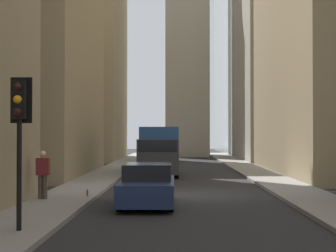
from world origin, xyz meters
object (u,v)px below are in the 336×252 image
at_px(pedestrian, 43,173).
at_px(discarded_bottle, 87,193).
at_px(traffic_light_foreground, 19,118).
at_px(delivery_truck, 160,150).
at_px(sedan_navy, 148,186).

distance_m(pedestrian, discarded_bottle, 1.86).
height_order(traffic_light_foreground, pedestrian, traffic_light_foreground).
xyz_separation_m(delivery_truck, pedestrian, (-12.81, 3.73, -0.40)).
distance_m(delivery_truck, sedan_navy, 13.57).
bearing_deg(sedan_navy, delivery_truck, 0.00).
height_order(delivery_truck, traffic_light_foreground, traffic_light_foreground).
bearing_deg(pedestrian, delivery_truck, -16.24).
bearing_deg(pedestrian, discarded_bottle, -58.93).
height_order(sedan_navy, discarded_bottle, sedan_navy).
bearing_deg(delivery_truck, pedestrian, 163.76).
xyz_separation_m(pedestrian, discarded_bottle, (0.86, -1.43, -0.81)).
xyz_separation_m(sedan_navy, traffic_light_foreground, (-5.45, 2.76, 2.15)).
height_order(delivery_truck, discarded_bottle, delivery_truck).
distance_m(traffic_light_foreground, discarded_bottle, 7.50).
bearing_deg(delivery_truck, sedan_navy, -180.00).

